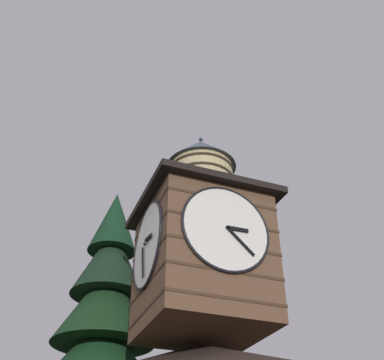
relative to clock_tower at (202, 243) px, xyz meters
The scene contains 1 object.
clock_tower is the anchor object (origin of this frame).
Camera 1 is at (7.51, 13.86, 2.22)m, focal length 46.44 mm.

